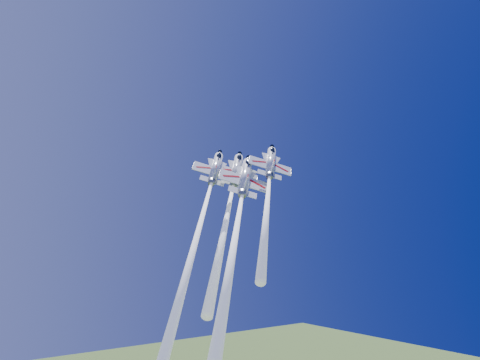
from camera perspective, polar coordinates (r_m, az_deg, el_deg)
jet_lead at (r=103.48m, az=-1.26°, el=-3.28°), size 23.78×34.89×36.52m
jet_left at (r=91.19m, az=-4.41°, el=-5.22°), size 26.49×40.51×42.84m
jet_right at (r=100.99m, az=2.99°, el=-1.68°), size 20.95×30.33×31.64m
jet_slot at (r=92.49m, az=-0.32°, el=-4.91°), size 24.91×36.62×38.34m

